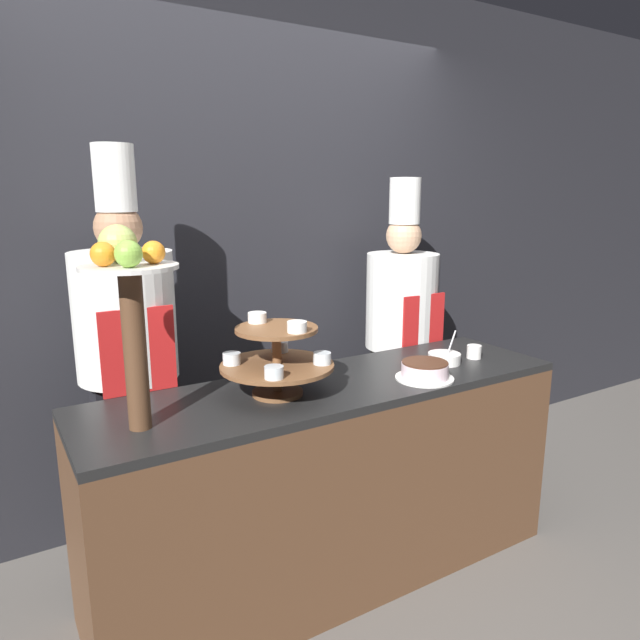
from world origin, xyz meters
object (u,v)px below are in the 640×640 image
fruit_pedestal (128,292)px  cake_round (425,371)px  tiered_stand (277,356)px  chef_center_left (401,329)px  chef_left (128,358)px  cup_white (474,352)px  serving_bowl_near (444,358)px

fruit_pedestal → cake_round: bearing=-5.6°
cake_round → tiered_stand: bearing=166.1°
tiered_stand → cake_round: size_ratio=1.79×
tiered_stand → cake_round: bearing=-13.9°
chef_center_left → chef_left: bearing=180.0°
fruit_pedestal → cup_white: size_ratio=9.82×
tiered_stand → serving_bowl_near: 0.86m
tiered_stand → cup_white: bearing=-2.1°
fruit_pedestal → serving_bowl_near: fruit_pedestal is taller
chef_left → serving_bowl_near: bearing=-21.6°
cake_round → cup_white: 0.43m
tiered_stand → chef_left: size_ratio=0.24×
cake_round → chef_left: bearing=149.1°
serving_bowl_near → chef_left: chef_left is taller
chef_left → cup_white: bearing=-19.5°
serving_bowl_near → chef_center_left: size_ratio=0.09×
chef_left → tiered_stand: bearing=-47.3°
fruit_pedestal → cake_round: 1.25m
cake_round → chef_left: size_ratio=0.13×
fruit_pedestal → cup_white: 1.64m
serving_bowl_near → tiered_stand: bearing=178.3°
serving_bowl_near → chef_left: 1.40m
chef_center_left → cup_white: bearing=-88.0°
tiered_stand → serving_bowl_near: bearing=-1.7°
cup_white → fruit_pedestal: bearing=-179.9°
tiered_stand → chef_center_left: (1.01, 0.49, -0.12)m
tiered_stand → serving_bowl_near: size_ratio=2.96×
chef_left → chef_center_left: (1.47, -0.00, -0.05)m
tiered_stand → cup_white: (1.03, -0.04, -0.12)m
tiered_stand → chef_left: chef_left is taller
cup_white → serving_bowl_near: 0.18m
tiered_stand → cake_round: tiered_stand is taller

